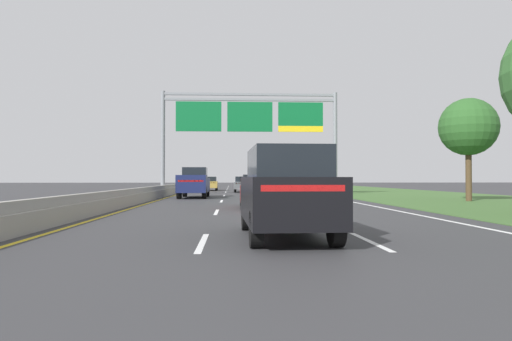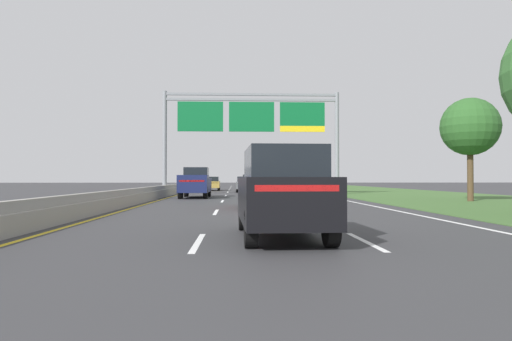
% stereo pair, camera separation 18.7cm
% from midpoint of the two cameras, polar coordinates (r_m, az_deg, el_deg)
% --- Properties ---
extents(ground_plane, '(220.00, 220.00, 0.00)m').
position_cam_midpoint_polar(ground_plane, '(34.61, -0.66, -3.29)').
color(ground_plane, '#333335').
extents(lane_striping, '(11.96, 106.00, 0.01)m').
position_cam_midpoint_polar(lane_striping, '(34.15, -0.63, -3.31)').
color(lane_striping, white).
rests_on(lane_striping, ground).
extents(grass_verge_right, '(14.00, 110.00, 0.02)m').
position_cam_midpoint_polar(grass_verge_right, '(37.73, 21.06, -3.02)').
color(grass_verge_right, '#3D602D').
rests_on(grass_verge_right, ground).
extents(median_barrier_concrete, '(0.60, 110.00, 0.85)m').
position_cam_midpoint_polar(median_barrier_concrete, '(35.01, -11.53, -2.66)').
color(median_barrier_concrete, '#99968E').
rests_on(median_barrier_concrete, ground).
extents(overhead_sign_gantry, '(15.06, 0.42, 8.78)m').
position_cam_midpoint_polar(overhead_sign_gantry, '(39.19, -0.42, 6.14)').
color(overhead_sign_gantry, gray).
rests_on(overhead_sign_gantry, ground).
extents(pickup_truck_navy, '(2.01, 5.40, 2.20)m').
position_cam_midpoint_polar(pickup_truck_navy, '(33.36, -7.37, -1.52)').
color(pickup_truck_navy, '#161E47').
rests_on(pickup_truck_navy, ground).
extents(car_black_centre_lane_suv, '(2.04, 4.75, 2.11)m').
position_cam_midpoint_polar(car_black_centre_lane_suv, '(10.89, 3.67, -2.59)').
color(car_black_centre_lane_suv, black).
rests_on(car_black_centre_lane_suv, ground).
extents(car_red_centre_lane_sedan, '(1.87, 4.42, 1.57)m').
position_cam_midpoint_polar(car_red_centre_lane_sedan, '(21.92, 0.65, -2.50)').
color(car_red_centre_lane_sedan, maroon).
rests_on(car_red_centre_lane_sedan, ground).
extents(car_darkgreen_right_lane_sedan, '(1.95, 4.45, 1.57)m').
position_cam_midpoint_polar(car_darkgreen_right_lane_sedan, '(45.29, 3.79, -1.70)').
color(car_darkgreen_right_lane_sedan, '#193D23').
rests_on(car_darkgreen_right_lane_sedan, ground).
extents(car_gold_left_lane_sedan, '(1.88, 4.42, 1.57)m').
position_cam_midpoint_polar(car_gold_left_lane_sedan, '(52.36, -5.42, -1.60)').
color(car_gold_left_lane_sedan, '#A38438').
rests_on(car_gold_left_lane_sedan, ground).
extents(car_white_centre_lane_sedan, '(1.87, 4.42, 1.57)m').
position_cam_midpoint_polar(car_white_centre_lane_sedan, '(46.57, -1.25, -1.68)').
color(car_white_centre_lane_sedan, silver).
rests_on(car_white_centre_lane_sedan, ground).
extents(roadside_tree_mid, '(3.49, 3.49, 6.28)m').
position_cam_midpoint_polar(roadside_tree_mid, '(30.79, 25.22, 4.91)').
color(roadside_tree_mid, '#4C3823').
rests_on(roadside_tree_mid, ground).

